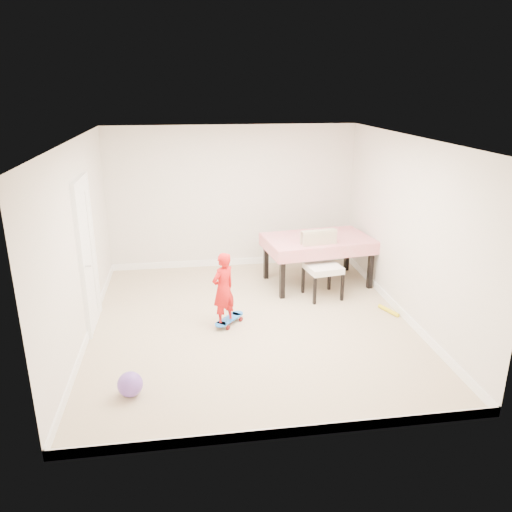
{
  "coord_description": "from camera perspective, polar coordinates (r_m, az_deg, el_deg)",
  "views": [
    {
      "loc": [
        -0.87,
        -6.42,
        3.25
      ],
      "look_at": [
        0.1,
        0.2,
        0.95
      ],
      "focal_mm": 35.0,
      "sensor_mm": 36.0,
      "label": 1
    }
  ],
  "objects": [
    {
      "name": "door",
      "position": [
        7.21,
        -18.7,
        -0.05
      ],
      "size": [
        0.11,
        0.94,
        2.11
      ],
      "primitive_type": "cube",
      "color": "white",
      "rests_on": "ground"
    },
    {
      "name": "baseboard_left",
      "position": [
        7.3,
        -18.43,
        -8.0
      ],
      "size": [
        0.02,
        5.0,
        0.12
      ],
      "primitive_type": "cube",
      "color": "white",
      "rests_on": "ground"
    },
    {
      "name": "balloon",
      "position": [
        5.82,
        -14.19,
        -14.03
      ],
      "size": [
        0.28,
        0.28,
        0.28
      ],
      "primitive_type": "sphere",
      "color": "#734BB4",
      "rests_on": "ground"
    },
    {
      "name": "ground",
      "position": [
        7.25,
        -0.56,
        -7.67
      ],
      "size": [
        5.0,
        5.0,
        0.0
      ],
      "primitive_type": "plane",
      "color": "tan",
      "rests_on": "ground"
    },
    {
      "name": "wall_right",
      "position": [
        7.39,
        16.82,
        2.84
      ],
      "size": [
        0.04,
        5.0,
        2.6
      ],
      "primitive_type": "cube",
      "color": "silver",
      "rests_on": "ground"
    },
    {
      "name": "dining_table",
      "position": [
        8.57,
        7.0,
        -0.51
      ],
      "size": [
        1.87,
        1.31,
        0.82
      ],
      "primitive_type": null,
      "rotation": [
        0.0,
        0.0,
        0.13
      ],
      "color": "red",
      "rests_on": "ground"
    },
    {
      "name": "baseboard_right",
      "position": [
        7.82,
        16.02,
        -5.91
      ],
      "size": [
        0.02,
        5.0,
        0.12
      ],
      "primitive_type": "cube",
      "color": "white",
      "rests_on": "ground"
    },
    {
      "name": "wall_back",
      "position": [
        9.16,
        -2.7,
        6.64
      ],
      "size": [
        4.5,
        0.04,
        2.6
      ],
      "primitive_type": "cube",
      "color": "silver",
      "rests_on": "ground"
    },
    {
      "name": "baseboard_front",
      "position": [
        5.14,
        3.43,
        -19.45
      ],
      "size": [
        4.5,
        0.02,
        0.12
      ],
      "primitive_type": "cube",
      "color": "white",
      "rests_on": "ground"
    },
    {
      "name": "ceiling",
      "position": [
        6.52,
        -0.63,
        13.06
      ],
      "size": [
        4.5,
        5.0,
        0.04
      ],
      "primitive_type": "cube",
      "color": "white",
      "rests_on": "wall_back"
    },
    {
      "name": "wall_left",
      "position": [
        6.85,
        -19.41,
        1.31
      ],
      "size": [
        0.04,
        5.0,
        2.6
      ],
      "primitive_type": "cube",
      "color": "silver",
      "rests_on": "ground"
    },
    {
      "name": "wall_front",
      "position": [
        4.49,
        3.72,
        -6.86
      ],
      "size": [
        4.5,
        0.04,
        2.6
      ],
      "primitive_type": "cube",
      "color": "silver",
      "rests_on": "ground"
    },
    {
      "name": "skateboard",
      "position": [
        7.22,
        -3.07,
        -7.43
      ],
      "size": [
        0.54,
        0.58,
        0.09
      ],
      "primitive_type": null,
      "rotation": [
        0.0,
        0.0,
        0.86
      ],
      "color": "blue",
      "rests_on": "ground"
    },
    {
      "name": "foam_toy",
      "position": [
        7.82,
        14.91,
        -6.04
      ],
      "size": [
        0.2,
        0.39,
        0.06
      ],
      "primitive_type": "cylinder",
      "rotation": [
        1.57,
        0.0,
        0.38
      ],
      "color": "yellow",
      "rests_on": "ground"
    },
    {
      "name": "child",
      "position": [
        6.97,
        -3.75,
        -4.06
      ],
      "size": [
        0.46,
        0.44,
        1.06
      ],
      "primitive_type": "imported",
      "rotation": [
        0.0,
        0.0,
        3.81
      ],
      "color": "red",
      "rests_on": "ground"
    },
    {
      "name": "baseboard_back",
      "position": [
        9.51,
        -2.59,
        -0.66
      ],
      "size": [
        4.5,
        0.02,
        0.12
      ],
      "primitive_type": "cube",
      "color": "white",
      "rests_on": "ground"
    },
    {
      "name": "dining_chair",
      "position": [
        7.99,
        7.68,
        -1.12
      ],
      "size": [
        0.67,
        0.74,
        1.06
      ],
      "primitive_type": null,
      "rotation": [
        0.0,
        0.0,
        0.16
      ],
      "color": "silver",
      "rests_on": "ground"
    }
  ]
}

